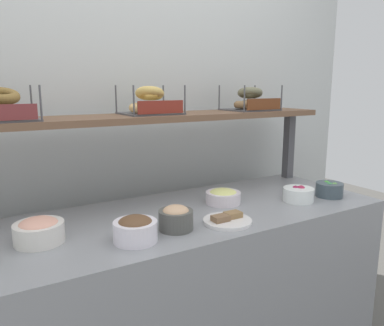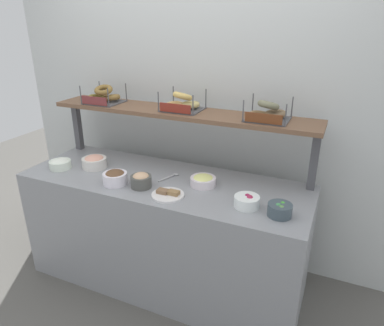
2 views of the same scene
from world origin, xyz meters
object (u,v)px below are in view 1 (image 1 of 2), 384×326
bowl_hummus (176,218)px  bagel_basket_plain (150,105)px  bowl_veggie_mix (329,189)px  bowl_lox_spread (39,230)px  serving_spoon_near_plate (174,208)px  bowl_egg_salad (223,196)px  bowl_chocolate_spread (135,229)px  bagel_basket_cinnamon_raisin (2,109)px  bowl_beet_salad (298,194)px  serving_plate_white (227,220)px  bagel_basket_poppy (250,102)px

bowl_hummus → bagel_basket_plain: size_ratio=0.51×
bowl_veggie_mix → bowl_lox_spread: bearing=174.2°
bowl_veggie_mix → serving_spoon_near_plate: bowl_veggie_mix is taller
bowl_egg_salad → bowl_hummus: bowl_hummus is taller
serving_spoon_near_plate → bowl_chocolate_spread: bearing=-139.8°
bowl_hummus → bagel_basket_cinnamon_raisin: 0.81m
serving_spoon_near_plate → bowl_beet_salad: bearing=-17.9°
bowl_veggie_mix → bagel_basket_plain: (-0.81, 0.44, 0.44)m
bowl_chocolate_spread → serving_spoon_near_plate: bowl_chocolate_spread is taller
bagel_basket_plain → bowl_lox_spread: bearing=-153.4°
serving_plate_white → bowl_veggie_mix: bearing=3.9°
bowl_beet_salad → bagel_basket_poppy: size_ratio=0.54×
bowl_beet_salad → bagel_basket_poppy: bearing=90.5°
bowl_veggie_mix → bagel_basket_cinnamon_raisin: bearing=164.6°
bowl_egg_salad → serving_spoon_near_plate: bearing=172.6°
bowl_veggie_mix → serving_plate_white: size_ratio=0.67×
bowl_lox_spread → bowl_chocolate_spread: bowl_chocolate_spread is taller
bowl_hummus → serving_plate_white: size_ratio=0.67×
bowl_veggie_mix → bowl_beet_salad: bowl_veggie_mix is taller
bowl_beet_salad → bagel_basket_poppy: bagel_basket_poppy is taller
bowl_beet_salad → serving_spoon_near_plate: bearing=162.1°
bowl_veggie_mix → serving_plate_white: bowl_veggie_mix is taller
bowl_chocolate_spread → bagel_basket_plain: 0.69m
bagel_basket_cinnamon_raisin → bagel_basket_plain: bearing=2.9°
serving_plate_white → bagel_basket_poppy: bagel_basket_poppy is taller
serving_plate_white → bagel_basket_poppy: size_ratio=0.73×
serving_spoon_near_plate → bagel_basket_poppy: bearing=18.7°
serving_spoon_near_plate → bagel_basket_poppy: (0.60, 0.20, 0.47)m
bowl_egg_salad → serving_spoon_near_plate: (-0.25, 0.03, -0.03)m
bowl_egg_salad → serving_spoon_near_plate: bowl_egg_salad is taller
bowl_egg_salad → serving_spoon_near_plate: size_ratio=1.02×
serving_spoon_near_plate → bagel_basket_poppy: size_ratio=0.60×
bowl_chocolate_spread → bagel_basket_plain: bagel_basket_plain is taller
bowl_chocolate_spread → bagel_basket_poppy: size_ratio=0.58×
bagel_basket_plain → bowl_beet_salad: bearing=-33.8°
bowl_chocolate_spread → bagel_basket_plain: bearing=58.8°
bowl_beet_salad → serving_spoon_near_plate: (-0.60, 0.19, -0.03)m
bowl_egg_salad → serving_plate_white: size_ratio=0.83×
bowl_chocolate_spread → bagel_basket_poppy: (0.89, 0.45, 0.43)m
bowl_egg_salad → bowl_hummus: 0.41m
bagel_basket_cinnamon_raisin → serving_plate_white: bearing=-30.1°
bowl_chocolate_spread → bowl_lox_spread: bearing=150.8°
bagel_basket_poppy → bowl_beet_salad: bearing=-89.5°
bowl_beet_salad → bowl_chocolate_spread: (-0.90, -0.06, 0.01)m
bowl_chocolate_spread → serving_plate_white: bearing=-2.3°
bowl_chocolate_spread → bowl_egg_salad: bearing=21.5°
bowl_veggie_mix → bowl_chocolate_spread: bearing=-178.4°
bowl_beet_salad → serving_plate_white: bearing=-171.6°
bowl_veggie_mix → bowl_hummus: (-0.91, -0.00, 0.01)m
bagel_basket_plain → bowl_egg_salad: bearing=-43.0°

